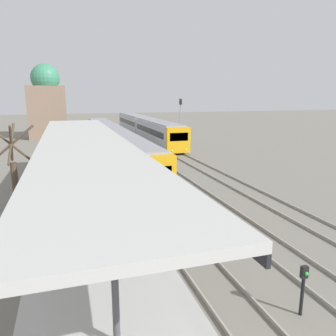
{
  "coord_description": "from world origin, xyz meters",
  "views": [
    {
      "loc": [
        -4.55,
        -3.06,
        6.33
      ],
      "look_at": [
        1.75,
        16.97,
        1.68
      ],
      "focal_mm": 35.0,
      "sensor_mm": 36.0,
      "label": 1
    }
  ],
  "objects_px": {
    "train_near": "(113,142)",
    "person_on_platform": "(131,203)",
    "train_far": "(145,127)",
    "signal_mast_far": "(180,118)",
    "signal_post_near": "(303,285)"
  },
  "relations": [
    {
      "from": "train_near",
      "to": "person_on_platform",
      "type": "bearing_deg",
      "value": -95.95
    },
    {
      "from": "person_on_platform",
      "to": "train_far",
      "type": "bearing_deg",
      "value": 75.61
    },
    {
      "from": "train_far",
      "to": "signal_mast_far",
      "type": "xyz_separation_m",
      "value": [
        2.09,
        -10.25,
        1.93
      ]
    },
    {
      "from": "signal_mast_far",
      "to": "signal_post_near",
      "type": "bearing_deg",
      "value": -103.24
    },
    {
      "from": "train_near",
      "to": "signal_post_near",
      "type": "height_order",
      "value": "train_near"
    },
    {
      "from": "signal_post_near",
      "to": "train_far",
      "type": "bearing_deg",
      "value": 82.77
    },
    {
      "from": "train_near",
      "to": "signal_post_near",
      "type": "bearing_deg",
      "value": -86.21
    },
    {
      "from": "signal_mast_far",
      "to": "person_on_platform",
      "type": "bearing_deg",
      "value": -113.96
    },
    {
      "from": "train_near",
      "to": "signal_mast_far",
      "type": "distance_m",
      "value": 10.67
    },
    {
      "from": "train_far",
      "to": "signal_post_near",
      "type": "relative_size",
      "value": 19.98
    },
    {
      "from": "train_near",
      "to": "train_far",
      "type": "xyz_separation_m",
      "value": [
        7.01,
        15.48,
        -0.02
      ]
    },
    {
      "from": "train_far",
      "to": "signal_post_near",
      "type": "distance_m",
      "value": 41.92
    },
    {
      "from": "person_on_platform",
      "to": "train_near",
      "type": "distance_m",
      "value": 20.03
    },
    {
      "from": "train_near",
      "to": "train_far",
      "type": "relative_size",
      "value": 1.02
    },
    {
      "from": "train_far",
      "to": "signal_post_near",
      "type": "height_order",
      "value": "train_far"
    }
  ]
}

